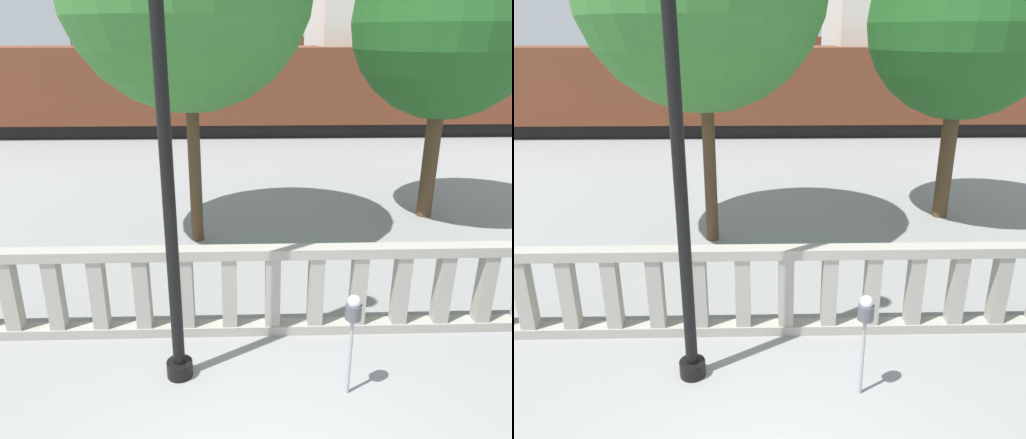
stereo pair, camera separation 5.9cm
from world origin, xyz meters
TOP-DOWN VIEW (x-y plane):
  - balustrade at (0.00, 2.93)m, footprint 16.62×0.24m
  - lamppost at (-0.90, 2.01)m, footprint 0.35×0.35m
  - parking_meter at (1.10, 1.63)m, footprint 0.18×0.18m
  - train_near at (0.59, 17.62)m, footprint 25.38×2.91m
  - train_far at (-0.99, 30.50)m, footprint 18.29×2.63m
  - tree_left at (4.08, 7.56)m, footprint 3.85×3.85m

SIDE VIEW (x-z plane):
  - balustrade at x=0.00m, z-range 0.00..1.30m
  - parking_meter at x=1.10m, z-range 0.40..1.70m
  - train_near at x=0.59m, z-range -0.21..3.79m
  - train_far at x=-0.99m, z-range -0.20..4.02m
  - lamppost at x=-0.90m, z-range 0.34..7.09m
  - tree_left at x=4.08m, z-range 1.09..7.15m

